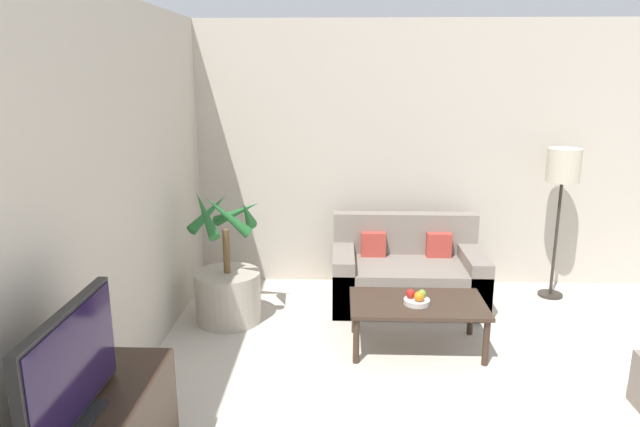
# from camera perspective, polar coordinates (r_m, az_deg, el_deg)

# --- Properties ---
(wall_back) EXTENTS (8.28, 0.06, 2.70)m
(wall_back) POSITION_cam_1_polar(r_m,az_deg,el_deg) (6.19, 19.72, 5.37)
(wall_back) COLOR #BCB2A3
(wall_back) RESTS_ON ground_plane
(wall_left) EXTENTS (0.06, 7.29, 2.70)m
(wall_left) POSITION_cam_1_polar(r_m,az_deg,el_deg) (3.43, -23.96, -1.53)
(wall_left) COLOR #BCB2A3
(wall_left) RESTS_ON ground_plane
(television) EXTENTS (0.18, 0.83, 0.54)m
(television) POSITION_cam_1_polar(r_m,az_deg,el_deg) (2.84, -23.64, -13.90)
(television) COLOR black
(television) RESTS_ON tv_console
(potted_palm) EXTENTS (0.66, 0.65, 1.23)m
(potted_palm) POSITION_cam_1_polar(r_m,az_deg,el_deg) (5.20, -9.19, -7.12)
(potted_palm) COLOR #ADA393
(potted_palm) RESTS_ON ground_plane
(sofa_loveseat) EXTENTS (1.43, 0.82, 0.83)m
(sofa_loveseat) POSITION_cam_1_polar(r_m,az_deg,el_deg) (5.60, 8.67, -6.13)
(sofa_loveseat) COLOR gray
(sofa_loveseat) RESTS_ON ground_plane
(floor_lamp) EXTENTS (0.31, 0.31, 1.49)m
(floor_lamp) POSITION_cam_1_polar(r_m,az_deg,el_deg) (5.92, 23.11, 3.72)
(floor_lamp) COLOR #2D2823
(floor_lamp) RESTS_ON ground_plane
(coffee_table) EXTENTS (1.08, 0.62, 0.40)m
(coffee_table) POSITION_cam_1_polar(r_m,az_deg,el_deg) (4.71, 9.71, -9.22)
(coffee_table) COLOR #38281E
(coffee_table) RESTS_ON ground_plane
(fruit_bowl) EXTENTS (0.21, 0.21, 0.04)m
(fruit_bowl) POSITION_cam_1_polar(r_m,az_deg,el_deg) (4.64, 9.65, -8.68)
(fruit_bowl) COLOR beige
(fruit_bowl) RESTS_ON coffee_table
(apple_red) EXTENTS (0.07, 0.07, 0.07)m
(apple_red) POSITION_cam_1_polar(r_m,az_deg,el_deg) (4.64, 9.04, -7.91)
(apple_red) COLOR red
(apple_red) RESTS_ON fruit_bowl
(apple_green) EXTENTS (0.07, 0.07, 0.07)m
(apple_green) POSITION_cam_1_polar(r_m,az_deg,el_deg) (4.66, 10.17, -7.88)
(apple_green) COLOR olive
(apple_green) RESTS_ON fruit_bowl
(orange_fruit) EXTENTS (0.08, 0.08, 0.08)m
(orange_fruit) POSITION_cam_1_polar(r_m,az_deg,el_deg) (4.58, 9.87, -8.17)
(orange_fruit) COLOR orange
(orange_fruit) RESTS_ON fruit_bowl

